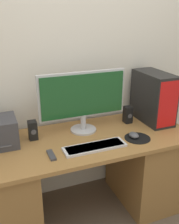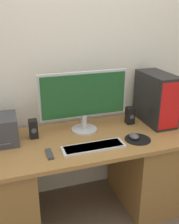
# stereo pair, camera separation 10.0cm
# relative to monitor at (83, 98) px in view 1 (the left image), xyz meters

# --- Properties ---
(wall_back) EXTENTS (6.40, 0.13, 2.70)m
(wall_back) POSITION_rel_monitor_xyz_m (-0.09, 0.26, 0.38)
(wall_back) COLOR silver
(wall_back) RESTS_ON ground_plane
(desk) EXTENTS (1.74, 0.69, 0.70)m
(desk) POSITION_rel_monitor_xyz_m (-0.07, -0.14, -0.61)
(desk) COLOR olive
(desk) RESTS_ON ground_plane
(monitor) EXTENTS (0.70, 0.21, 0.48)m
(monitor) POSITION_rel_monitor_xyz_m (0.00, 0.00, 0.00)
(monitor) COLOR #B7B7BC
(monitor) RESTS_ON desk
(keyboard) EXTENTS (0.45, 0.13, 0.02)m
(keyboard) POSITION_rel_monitor_xyz_m (-0.03, -0.30, -0.27)
(keyboard) COLOR silver
(keyboard) RESTS_ON desk
(mousepad) EXTENTS (0.20, 0.20, 0.00)m
(mousepad) POSITION_rel_monitor_xyz_m (0.33, -0.29, -0.28)
(mousepad) COLOR black
(mousepad) RESTS_ON desk
(mouse) EXTENTS (0.07, 0.09, 0.04)m
(mouse) POSITION_rel_monitor_xyz_m (0.31, -0.27, -0.25)
(mouse) COLOR #4C4C51
(mouse) RESTS_ON mousepad
(computer_tower) EXTENTS (0.20, 0.42, 0.43)m
(computer_tower) POSITION_rel_monitor_xyz_m (0.63, -0.03, -0.06)
(computer_tower) COLOR black
(computer_tower) RESTS_ON desk
(speaker_left) EXTENTS (0.06, 0.07, 0.14)m
(speaker_left) POSITION_rel_monitor_xyz_m (-0.40, -0.00, -0.21)
(speaker_left) COLOR black
(speaker_left) RESTS_ON desk
(speaker_right) EXTENTS (0.06, 0.07, 0.14)m
(speaker_right) POSITION_rel_monitor_xyz_m (0.41, 0.01, -0.21)
(speaker_right) COLOR black
(speaker_right) RESTS_ON desk
(remote_control) EXTENTS (0.04, 0.13, 0.02)m
(remote_control) POSITION_rel_monitor_xyz_m (-0.34, -0.30, -0.27)
(remote_control) COLOR #38383D
(remote_control) RESTS_ON desk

